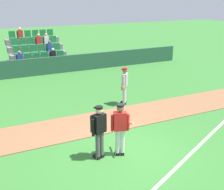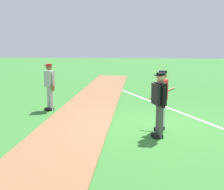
% 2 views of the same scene
% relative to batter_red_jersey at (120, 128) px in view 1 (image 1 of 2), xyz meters
% --- Properties ---
extents(ground_plane, '(80.00, 80.00, 0.00)m').
position_rel_batter_red_jersey_xyz_m(ground_plane, '(0.20, 0.08, -0.97)').
color(ground_plane, '#33702D').
extents(infield_dirt_path, '(28.00, 2.15, 0.03)m').
position_rel_batter_red_jersey_xyz_m(infield_dirt_path, '(0.20, 2.62, -0.95)').
color(infield_dirt_path, brown).
rests_on(infield_dirt_path, ground).
extents(foul_line_chalk, '(10.83, 5.35, 0.01)m').
position_rel_batter_red_jersey_xyz_m(foul_line_chalk, '(3.20, -0.42, -0.96)').
color(foul_line_chalk, white).
rests_on(foul_line_chalk, ground).
extents(dugout_fence, '(20.00, 0.16, 1.13)m').
position_rel_batter_red_jersey_xyz_m(dugout_fence, '(0.20, 10.96, -0.40)').
color(dugout_fence, '#234C38').
rests_on(dugout_fence, ground).
extents(stadium_bleachers, '(3.90, 3.80, 2.70)m').
position_rel_batter_red_jersey_xyz_m(stadium_bleachers, '(0.20, 13.25, -0.22)').
color(stadium_bleachers, slate).
rests_on(stadium_bleachers, ground).
extents(batter_red_jersey, '(0.60, 0.80, 1.76)m').
position_rel_batter_red_jersey_xyz_m(batter_red_jersey, '(0.00, 0.00, 0.00)').
color(batter_red_jersey, silver).
rests_on(batter_red_jersey, ground).
extents(umpire_home_plate, '(0.56, 0.40, 1.76)m').
position_rel_batter_red_jersey_xyz_m(umpire_home_plate, '(-0.67, 0.13, 0.03)').
color(umpire_home_plate, '#4C4C4C').
rests_on(umpire_home_plate, ground).
extents(runner_grey_jersey, '(0.53, 0.54, 1.76)m').
position_rel_batter_red_jersey_xyz_m(runner_grey_jersey, '(2.27, 4.00, -0.01)').
color(runner_grey_jersey, '#B2B2B2').
rests_on(runner_grey_jersey, ground).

